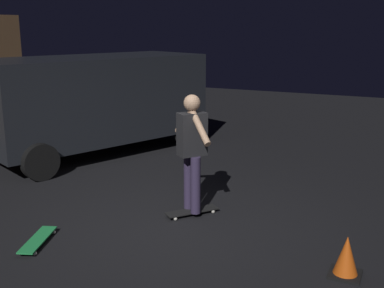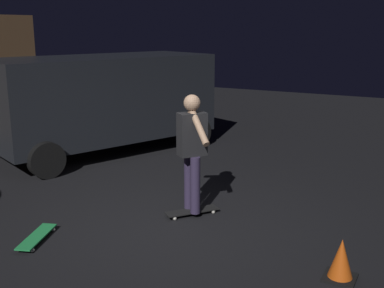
# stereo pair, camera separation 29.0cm
# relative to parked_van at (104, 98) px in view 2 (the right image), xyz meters

# --- Properties ---
(ground_plane) EXTENTS (28.00, 28.00, 0.00)m
(ground_plane) POSITION_rel_parked_van_xyz_m (-2.88, -3.30, -1.16)
(ground_plane) COLOR black
(parked_van) EXTENTS (4.98, 3.61, 2.03)m
(parked_van) POSITION_rel_parked_van_xyz_m (0.00, 0.00, 0.00)
(parked_van) COLOR black
(parked_van) RESTS_ON ground_plane
(skateboard_ridden) EXTENTS (0.74, 0.64, 0.07)m
(skateboard_ridden) POSITION_rel_parked_van_xyz_m (-2.32, -3.34, -1.11)
(skateboard_ridden) COLOR black
(skateboard_ridden) RESTS_ON ground_plane
(skateboard_spare) EXTENTS (0.80, 0.45, 0.07)m
(skateboard_spare) POSITION_rel_parked_van_xyz_m (-4.00, -2.02, -1.11)
(skateboard_spare) COLOR green
(skateboard_spare) RESTS_ON ground_plane
(skater) EXTENTS (0.68, 0.83, 1.67)m
(skater) POSITION_rel_parked_van_xyz_m (-2.32, -3.34, -0.12)
(skater) COLOR #382D4C
(skater) RESTS_ON skateboard_ridden
(traffic_cone) EXTENTS (0.34, 0.34, 0.46)m
(traffic_cone) POSITION_rel_parked_van_xyz_m (-3.16, -5.59, -0.95)
(traffic_cone) COLOR black
(traffic_cone) RESTS_ON ground_plane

